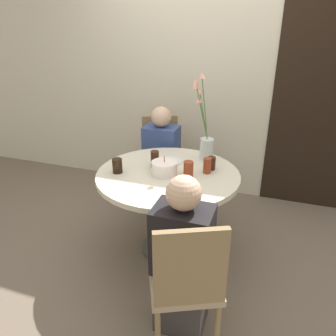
# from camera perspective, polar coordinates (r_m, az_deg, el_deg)

# --- Properties ---
(ground_plane) EXTENTS (16.00, 16.00, 0.00)m
(ground_plane) POSITION_cam_1_polar(r_m,az_deg,el_deg) (2.96, 0.00, -13.81)
(ground_plane) COLOR #6B5B4C
(wall_back) EXTENTS (8.00, 0.05, 2.60)m
(wall_back) POSITION_cam_1_polar(r_m,az_deg,el_deg) (3.60, 6.82, 15.60)
(wall_back) COLOR beige
(wall_back) RESTS_ON ground_plane
(doorway_panel) EXTENTS (0.90, 0.01, 2.05)m
(doorway_panel) POSITION_cam_1_polar(r_m,az_deg,el_deg) (3.56, 24.78, 8.97)
(doorway_panel) COLOR black
(doorway_panel) RESTS_ON ground_plane
(dining_table) EXTENTS (1.13, 1.13, 0.73)m
(dining_table) POSITION_cam_1_polar(r_m,az_deg,el_deg) (2.64, 0.00, -3.50)
(dining_table) COLOR beige
(dining_table) RESTS_ON ground_plane
(chair_far_back) EXTENTS (0.53, 0.53, 0.91)m
(chair_far_back) POSITION_cam_1_polar(r_m,az_deg,el_deg) (3.53, -1.29, 2.40)
(chair_far_back) COLOR #9E896B
(chair_far_back) RESTS_ON ground_plane
(chair_near_front) EXTENTS (0.53, 0.53, 0.91)m
(chair_near_front) POSITION_cam_1_polar(r_m,az_deg,el_deg) (1.91, 3.24, -18.82)
(chair_near_front) COLOR #9E896B
(chair_near_front) RESTS_ON ground_plane
(birthday_cake) EXTENTS (0.20, 0.20, 0.15)m
(birthday_cake) POSITION_cam_1_polar(r_m,az_deg,el_deg) (2.54, -0.64, 0.01)
(birthday_cake) COLOR white
(birthday_cake) RESTS_ON dining_table
(flower_vase) EXTENTS (0.21, 0.19, 0.75)m
(flower_vase) POSITION_cam_1_polar(r_m,az_deg,el_deg) (2.78, 6.46, 5.53)
(flower_vase) COLOR silver
(flower_vase) RESTS_ON dining_table
(side_plate) EXTENTS (0.22, 0.22, 0.01)m
(side_plate) POSITION_cam_1_polar(r_m,az_deg,el_deg) (2.78, 0.26, 1.19)
(side_plate) COLOR silver
(side_plate) RESTS_ON dining_table
(drink_glass_0) EXTENTS (0.08, 0.08, 0.12)m
(drink_glass_0) POSITION_cam_1_polar(r_m,az_deg,el_deg) (2.50, 3.57, -0.16)
(drink_glass_0) COLOR maroon
(drink_glass_0) RESTS_ON dining_table
(drink_glass_1) EXTENTS (0.08, 0.08, 0.11)m
(drink_glass_1) POSITION_cam_1_polar(r_m,az_deg,el_deg) (2.59, -8.81, 0.38)
(drink_glass_1) COLOR black
(drink_glass_1) RESTS_ON dining_table
(drink_glass_2) EXTENTS (0.07, 0.07, 0.10)m
(drink_glass_2) POSITION_cam_1_polar(r_m,az_deg,el_deg) (2.64, 7.56, 0.85)
(drink_glass_2) COLOR #33190C
(drink_glass_2) RESTS_ON dining_table
(drink_glass_3) EXTENTS (0.07, 0.07, 0.14)m
(drink_glass_3) POSITION_cam_1_polar(r_m,az_deg,el_deg) (2.65, -2.31, 1.53)
(drink_glass_3) COLOR #33190C
(drink_glass_3) RESTS_ON dining_table
(drink_glass_4) EXTENTS (0.06, 0.06, 0.12)m
(drink_glass_4) POSITION_cam_1_polar(r_m,az_deg,el_deg) (2.57, 6.84, 0.42)
(drink_glass_4) COLOR maroon
(drink_glass_4) RESTS_ON dining_table
(person_woman) EXTENTS (0.34, 0.24, 1.07)m
(person_woman) POSITION_cam_1_polar(r_m,az_deg,el_deg) (3.39, -1.12, 1.21)
(person_woman) COLOR #383333
(person_woman) RESTS_ON ground_plane
(person_boy) EXTENTS (0.34, 0.24, 1.07)m
(person_boy) POSITION_cam_1_polar(r_m,az_deg,el_deg) (2.04, 2.48, -16.06)
(person_boy) COLOR #383333
(person_boy) RESTS_ON ground_plane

